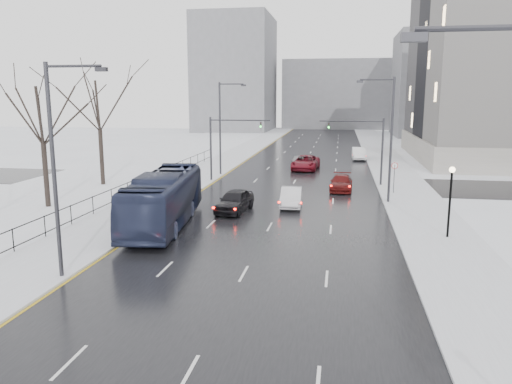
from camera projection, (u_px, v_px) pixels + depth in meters
The scene contains 25 objects.
road at pixel (303, 167), 61.02m from camera, with size 16.00×150.00×0.04m, color black.
cross_road at pixel (294, 184), 49.40m from camera, with size 130.00×10.00×0.04m, color black.
sidewalk_left at pixel (219, 165), 62.72m from camera, with size 5.00×150.00×0.16m, color silver.
sidewalk_right at pixel (391, 169), 59.29m from camera, with size 5.00×150.00×0.16m, color silver.
park_strip at pixel (148, 163), 64.28m from camera, with size 14.00×150.00×0.12m, color white.
tree_park_d at pixel (49, 208), 38.75m from camera, with size 8.75×8.75×12.50m, color black, non-canonical shape.
tree_park_e at pixel (103, 185), 48.50m from camera, with size 9.45×9.45×13.50m, color black, non-canonical shape.
iron_fence at pixel (79, 210), 33.92m from camera, with size 0.06×70.00×1.30m.
streetlight_r_mid at pixel (389, 134), 39.26m from camera, with size 2.95×0.25×10.00m.
streetlight_l_near at pixel (58, 161), 22.56m from camera, with size 2.95×0.25×10.00m.
streetlight_l_far at pixel (222, 124), 53.55m from camera, with size 2.95×0.25×10.00m.
lamppost_r_mid at pixel (451, 192), 29.61m from camera, with size 0.36×0.36×4.28m.
mast_signal_right at pixel (371, 143), 47.43m from camera, with size 6.10×0.33×6.50m.
mast_signal_left at pixel (221, 141), 49.82m from camera, with size 6.10×0.33×6.50m.
no_uturn_sign at pixel (395, 169), 43.59m from camera, with size 0.60×0.06×2.70m.
bldg_far_right at pixel (453, 85), 107.63m from camera, with size 24.00×20.00×22.00m, color slate.
bldg_far_left at pixel (236, 74), 124.92m from camera, with size 18.00×22.00×28.00m, color slate.
bldg_far_center at pixel (340, 95), 136.14m from camera, with size 30.00×18.00×18.00m, color slate.
bus at pixel (164, 199), 33.10m from camera, with size 2.99×12.79×3.56m, color #232945.
sedan_center_near at pixel (235, 201), 37.11m from camera, with size 1.96×4.88×1.66m, color black.
sedan_right_near at pixel (291, 197), 38.89m from camera, with size 1.58×4.53×1.49m, color silver.
sedan_right_cross at pixel (306, 163), 58.42m from camera, with size 2.82×6.11×1.70m, color maroon.
sedan_right_far at pixel (341, 183), 45.56m from camera, with size 1.97×4.85×1.41m, color #520E0E.
sedan_center_far at pixel (298, 161), 60.40m from camera, with size 1.76×4.38×1.49m, color gray.
sedan_right_distant at pixel (359, 154), 67.86m from camera, with size 1.75×5.03×1.66m, color white.
Camera 1 is at (4.43, -0.61, 8.50)m, focal length 35.00 mm.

